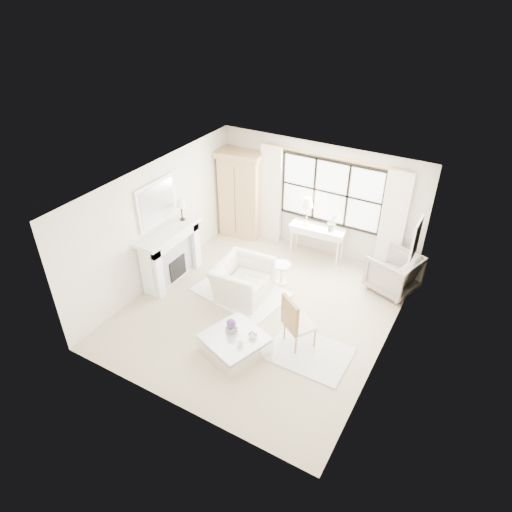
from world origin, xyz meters
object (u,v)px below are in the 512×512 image
object	(u,v)px
coffee_table	(235,345)
club_armchair	(242,280)
armoire	(241,193)
console_table	(317,241)

from	to	relation	value
coffee_table	club_armchair	bearing A→B (deg)	135.66
club_armchair	coffee_table	world-z (taller)	club_armchair
armoire	club_armchair	world-z (taller)	armoire
armoire	console_table	bearing A→B (deg)	-10.24
console_table	club_armchair	distance (m)	2.31
console_table	coffee_table	world-z (taller)	console_table
club_armchair	coffee_table	distance (m)	1.73
console_table	club_armchair	xyz separation A→B (m)	(-0.75, -2.19, -0.02)
armoire	club_armchair	distance (m)	2.73
armoire	club_armchair	size ratio (longest dim) A/B	1.90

